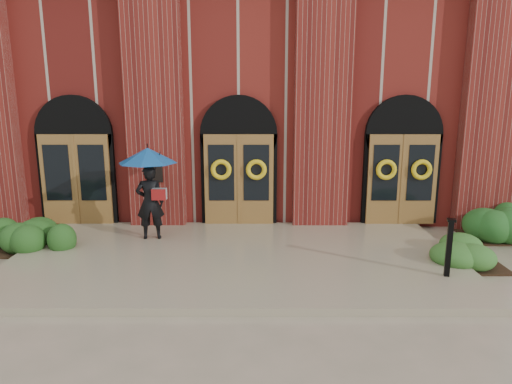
{
  "coord_description": "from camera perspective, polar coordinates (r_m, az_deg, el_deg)",
  "views": [
    {
      "loc": [
        0.49,
        -9.65,
        3.73
      ],
      "look_at": [
        0.47,
        1.0,
        1.42
      ],
      "focal_mm": 32.0,
      "sensor_mm": 36.0,
      "label": 1
    }
  ],
  "objects": [
    {
      "name": "ground",
      "position": [
        10.36,
        -2.67,
        -8.9
      ],
      "size": [
        90.0,
        90.0,
        0.0
      ],
      "primitive_type": "plane",
      "color": "tan",
      "rests_on": "ground"
    },
    {
      "name": "man_with_umbrella",
      "position": [
        11.5,
        -13.24,
        2.0
      ],
      "size": [
        1.63,
        1.63,
        2.29
      ],
      "rotation": [
        0.0,
        0.0,
        3.28
      ],
      "color": "black",
      "rests_on": "landing"
    },
    {
      "name": "landing",
      "position": [
        10.47,
        -2.63,
        -8.22
      ],
      "size": [
        10.0,
        5.3,
        0.15
      ],
      "primitive_type": "cube",
      "color": "gray",
      "rests_on": "ground"
    },
    {
      "name": "hedge_wall_left",
      "position": [
        12.45,
        -27.24,
        -4.95
      ],
      "size": [
        2.71,
        1.08,
        0.7
      ],
      "primitive_type": "ellipsoid",
      "color": "#204818",
      "rests_on": "ground"
    },
    {
      "name": "hedge_front_right",
      "position": [
        11.25,
        24.47,
        -6.9
      ],
      "size": [
        1.47,
        1.26,
        0.52
      ],
      "primitive_type": "ellipsoid",
      "color": "#2E5E21",
      "rests_on": "ground"
    },
    {
      "name": "metal_post",
      "position": [
        9.85,
        22.98,
        -6.28
      ],
      "size": [
        0.2,
        0.2,
        1.18
      ],
      "rotation": [
        0.0,
        0.0,
        -0.27
      ],
      "color": "black",
      "rests_on": "landing"
    },
    {
      "name": "church_building",
      "position": [
        18.45,
        -1.46,
        11.51
      ],
      "size": [
        16.2,
        12.53,
        7.0
      ],
      "color": "maroon",
      "rests_on": "ground"
    }
  ]
}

